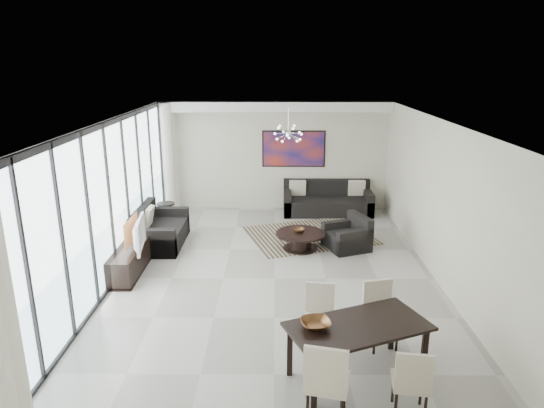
{
  "coord_description": "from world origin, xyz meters",
  "views": [
    {
      "loc": [
        0.01,
        -8.27,
        3.92
      ],
      "look_at": [
        -0.05,
        0.69,
        1.25
      ],
      "focal_mm": 32.0,
      "sensor_mm": 36.0,
      "label": 1
    }
  ],
  "objects_px": {
    "tv_console": "(130,260)",
    "sofa_main": "(327,202)",
    "coffee_table": "(300,240)",
    "television": "(135,234)",
    "dining_table": "(358,331)"
  },
  "relations": [
    {
      "from": "coffee_table",
      "to": "sofa_main",
      "type": "height_order",
      "value": "sofa_main"
    },
    {
      "from": "tv_console",
      "to": "dining_table",
      "type": "xyz_separation_m",
      "value": [
        3.82,
        -3.15,
        0.39
      ]
    },
    {
      "from": "tv_console",
      "to": "sofa_main",
      "type": "bearing_deg",
      "value": 42.48
    },
    {
      "from": "dining_table",
      "to": "television",
      "type": "bearing_deg",
      "value": 139.98
    },
    {
      "from": "tv_console",
      "to": "television",
      "type": "bearing_deg",
      "value": -26.53
    },
    {
      "from": "coffee_table",
      "to": "television",
      "type": "xyz_separation_m",
      "value": [
        -3.15,
        -1.3,
        0.59
      ]
    },
    {
      "from": "coffee_table",
      "to": "television",
      "type": "distance_m",
      "value": 3.46
    },
    {
      "from": "sofa_main",
      "to": "coffee_table",
      "type": "bearing_deg",
      "value": -108.05
    },
    {
      "from": "coffee_table",
      "to": "dining_table",
      "type": "height_order",
      "value": "dining_table"
    },
    {
      "from": "sofa_main",
      "to": "tv_console",
      "type": "height_order",
      "value": "sofa_main"
    },
    {
      "from": "sofa_main",
      "to": "dining_table",
      "type": "relative_size",
      "value": 1.18
    },
    {
      "from": "sofa_main",
      "to": "television",
      "type": "xyz_separation_m",
      "value": [
        -4.0,
        -3.89,
        0.52
      ]
    },
    {
      "from": "sofa_main",
      "to": "tv_console",
      "type": "relative_size",
      "value": 1.4
    },
    {
      "from": "coffee_table",
      "to": "sofa_main",
      "type": "xyz_separation_m",
      "value": [
        0.84,
        2.59,
        0.07
      ]
    },
    {
      "from": "sofa_main",
      "to": "dining_table",
      "type": "bearing_deg",
      "value": -92.79
    }
  ]
}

